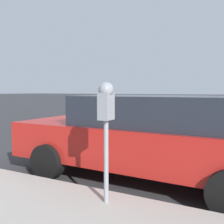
{
  "coord_description": "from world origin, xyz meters",
  "views": [
    {
      "loc": [
        -5.39,
        -2.15,
        1.59
      ],
      "look_at": [
        -2.51,
        -0.63,
        1.33
      ],
      "focal_mm": 42.0,
      "sensor_mm": 36.0,
      "label": 1
    }
  ],
  "objects": [
    {
      "name": "ground_plane",
      "position": [
        0.0,
        0.0,
        0.0
      ],
      "size": [
        220.0,
        220.0,
        0.0
      ],
      "primitive_type": "plane",
      "color": "#333335"
    },
    {
      "name": "parking_meter",
      "position": [
        -2.56,
        -0.57,
        1.34
      ],
      "size": [
        0.21,
        0.19,
        1.53
      ],
      "color": "gray",
      "rests_on": "sidewalk"
    },
    {
      "name": "car_red",
      "position": [
        -1.01,
        -0.56,
        0.79
      ],
      "size": [
        2.09,
        4.93,
        1.5
      ],
      "rotation": [
        0.0,
        0.0,
        -0.03
      ],
      "color": "#B21E19",
      "rests_on": "ground_plane"
    }
  ]
}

